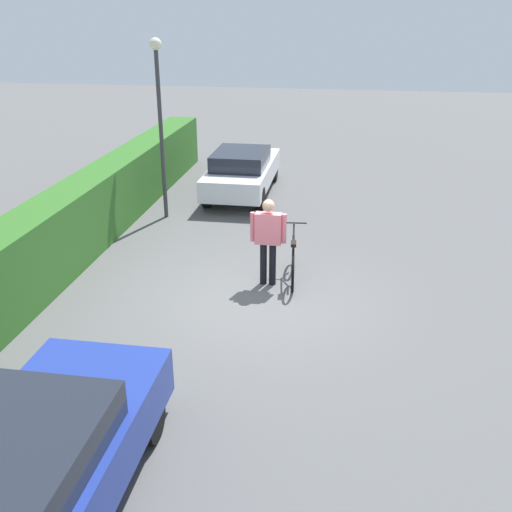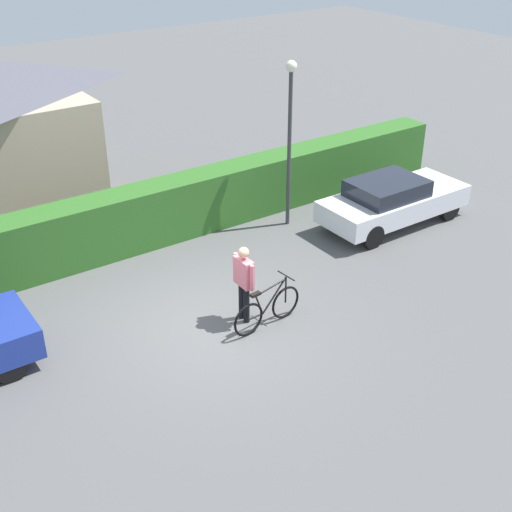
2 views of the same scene
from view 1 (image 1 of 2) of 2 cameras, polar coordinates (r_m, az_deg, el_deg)
The scene contains 7 objects.
ground_plane at distance 10.57m, azimuth 0.44°, elevation -4.37°, with size 60.00×60.00×0.00m, color #555555.
hedge_row at distance 11.57m, azimuth -20.37°, elevation 0.72°, with size 19.86×0.90×1.50m, color #2F6424.
parked_car_near at distance 6.47m, azimuth -21.51°, elevation -19.46°, with size 4.18×1.69×1.30m.
parked_car_far at distance 16.47m, azimuth -1.36°, elevation 8.40°, with size 4.12×1.62×1.29m.
bicycle at distance 11.21m, azimuth 3.66°, elevation -0.47°, with size 1.71×0.50×1.01m.
person_rider at distance 10.79m, azimuth 1.21°, elevation 2.03°, with size 0.23×0.68×1.69m.
street_lamp at distance 14.30m, azimuth -9.49°, elevation 14.36°, with size 0.28×0.28×4.28m.
Camera 1 is at (-9.26, -1.40, 4.90)m, focal length 40.65 mm.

